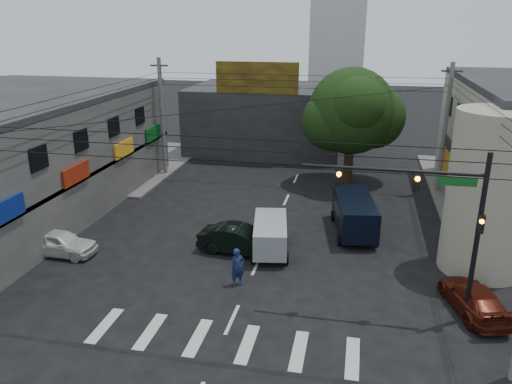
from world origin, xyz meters
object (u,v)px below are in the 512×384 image
(navy_van, at_px, (354,216))
(traffic_officer, at_px, (238,267))
(street_tree, at_px, (352,111))
(white_compact, at_px, (60,243))
(utility_pole_far_left, at_px, (162,118))
(silver_minivan, at_px, (270,237))
(maroon_sedan, at_px, (474,298))
(dark_sedan, at_px, (241,240))
(traffic_gantry, at_px, (436,209))
(utility_pole_far_right, at_px, (445,130))

(navy_van, xyz_separation_m, traffic_officer, (-5.16, -7.44, -0.13))
(street_tree, bearing_deg, white_compact, -132.31)
(street_tree, xyz_separation_m, traffic_officer, (-4.46, -17.16, -4.54))
(street_tree, distance_m, utility_pole_far_left, 14.56)
(white_compact, relative_size, traffic_officer, 2.14)
(navy_van, relative_size, traffic_officer, 2.98)
(silver_minivan, distance_m, traffic_officer, 3.96)
(maroon_sedan, bearing_deg, utility_pole_far_left, -53.25)
(dark_sedan, bearing_deg, traffic_gantry, -109.83)
(maroon_sedan, relative_size, silver_minivan, 1.07)
(street_tree, xyz_separation_m, silver_minivan, (-3.62, -13.29, -4.60))
(traffic_gantry, xyz_separation_m, maroon_sedan, (2.10, 0.75, -4.21))
(street_tree, bearing_deg, traffic_officer, -104.56)
(utility_pole_far_right, xyz_separation_m, dark_sedan, (-11.65, -12.74, -3.85))
(utility_pole_far_left, bearing_deg, dark_sedan, -53.72)
(white_compact, distance_m, maroon_sedan, 20.47)
(white_compact, relative_size, silver_minivan, 0.93)
(dark_sedan, relative_size, maroon_sedan, 1.02)
(navy_van, bearing_deg, street_tree, -5.37)
(utility_pole_far_left, height_order, white_compact, utility_pole_far_left)
(street_tree, bearing_deg, utility_pole_far_left, -176.05)
(utility_pole_far_left, relative_size, white_compact, 2.31)
(white_compact, bearing_deg, maroon_sedan, -92.82)
(street_tree, height_order, maroon_sedan, street_tree)
(street_tree, bearing_deg, navy_van, -85.86)
(utility_pole_far_left, bearing_deg, navy_van, -29.84)
(traffic_officer, bearing_deg, utility_pole_far_right, 19.26)
(utility_pole_far_left, xyz_separation_m, dark_sedan, (9.35, -12.74, -3.85))
(traffic_gantry, relative_size, dark_sedan, 1.55)
(traffic_gantry, relative_size, utility_pole_far_left, 0.78)
(utility_pole_far_right, bearing_deg, navy_van, -123.62)
(utility_pole_far_left, xyz_separation_m, silver_minivan, (10.88, -12.29, -3.72))
(utility_pole_far_left, relative_size, maroon_sedan, 2.01)
(maroon_sedan, bearing_deg, silver_minivan, -37.27)
(dark_sedan, xyz_separation_m, silver_minivan, (1.53, 0.45, 0.13))
(traffic_gantry, xyz_separation_m, white_compact, (-18.32, 2.07, -4.16))
(utility_pole_far_left, height_order, utility_pole_far_right, same)
(white_compact, xyz_separation_m, navy_van, (15.20, 6.21, 0.38))
(street_tree, bearing_deg, utility_pole_far_right, -8.75)
(traffic_gantry, distance_m, traffic_officer, 9.19)
(utility_pole_far_left, height_order, maroon_sedan, utility_pole_far_left)
(silver_minivan, height_order, navy_van, navy_van)
(traffic_gantry, relative_size, maroon_sedan, 1.57)
(traffic_gantry, distance_m, utility_pole_far_left, 25.00)
(utility_pole_far_left, bearing_deg, traffic_gantry, -42.86)
(maroon_sedan, bearing_deg, street_tree, -85.78)
(traffic_officer, bearing_deg, dark_sedan, 64.82)
(traffic_gantry, relative_size, utility_pole_far_right, 0.78)
(street_tree, distance_m, traffic_gantry, 18.42)
(traffic_gantry, bearing_deg, utility_pole_far_right, 81.06)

